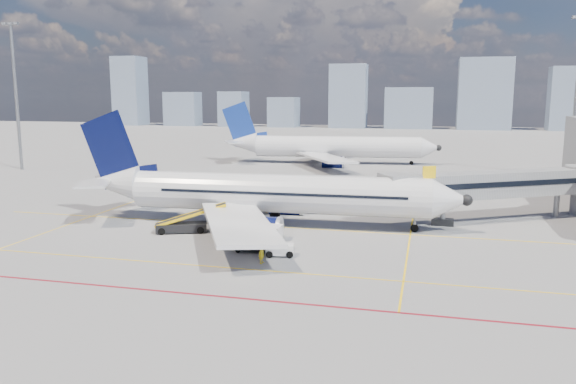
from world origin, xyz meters
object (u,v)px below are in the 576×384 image
cargo_dolly (259,237)px  belt_loader (183,225)px  second_aircraft (328,147)px  baggage_tug (278,247)px  ramp_worker (262,251)px  main_aircraft (262,194)px

cargo_dolly → belt_loader: belt_loader is taller
belt_loader → second_aircraft: bearing=64.7°
baggage_tug → cargo_dolly: 2.24m
second_aircraft → belt_loader: (-3.53, -58.93, -2.50)m
baggage_tug → ramp_worker: bearing=-120.2°
main_aircraft → baggage_tug: main_aircraft is taller
cargo_dolly → ramp_worker: size_ratio=2.13×
main_aircraft → cargo_dolly: bearing=-77.1°
main_aircraft → belt_loader: bearing=-144.7°
second_aircraft → ramp_worker: second_aircraft is taller
main_aircraft → cargo_dolly: 10.13m
cargo_dolly → ramp_worker: cargo_dolly is taller
second_aircraft → baggage_tug: 65.02m
second_aircraft → cargo_dolly: 63.86m
baggage_tug → second_aircraft: bearing=84.4°
second_aircraft → belt_loader: 59.09m
baggage_tug → belt_loader: size_ratio=0.36×
second_aircraft → baggage_tug: bearing=-89.7°
main_aircraft → second_aircraft: bearing=90.8°
main_aircraft → belt_loader: main_aircraft is taller
main_aircraft → second_aircraft: second_aircraft is taller
baggage_tug → cargo_dolly: size_ratio=0.59×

